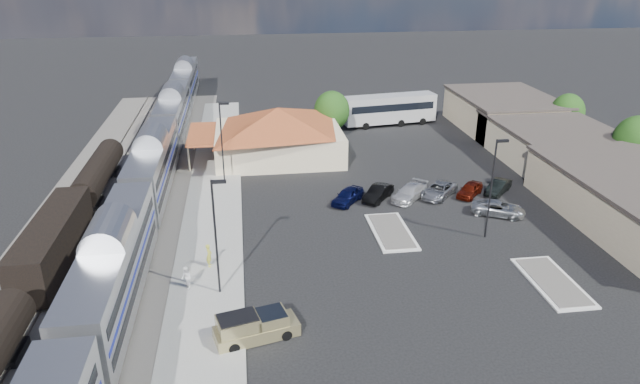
{
  "coord_description": "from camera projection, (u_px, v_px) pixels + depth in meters",
  "views": [
    {
      "loc": [
        -8.64,
        -42.45,
        23.12
      ],
      "look_at": [
        -1.96,
        5.57,
        2.8
      ],
      "focal_mm": 32.0,
      "sensor_mm": 36.0,
      "label": 1
    }
  ],
  "objects": [
    {
      "name": "parked_car_b",
      "position": [
        378.0,
        193.0,
        57.66
      ],
      "size": [
        4.0,
        4.5,
        1.48
      ],
      "primitive_type": "imported",
      "rotation": [
        0.0,
        0.0,
        -0.66
      ],
      "color": "black",
      "rests_on": "ground"
    },
    {
      "name": "ground",
      "position": [
        352.0,
        246.0,
        48.81
      ],
      "size": [
        280.0,
        280.0,
        0.0
      ],
      "primitive_type": "plane",
      "color": "black",
      "rests_on": "ground"
    },
    {
      "name": "traffic_island_south",
      "position": [
        391.0,
        231.0,
        51.11
      ],
      "size": [
        3.3,
        7.5,
        0.21
      ],
      "color": "silver",
      "rests_on": "ground"
    },
    {
      "name": "suv",
      "position": [
        498.0,
        208.0,
        54.29
      ],
      "size": [
        5.52,
        4.4,
        1.39
      ],
      "primitive_type": "imported",
      "rotation": [
        0.0,
        0.0,
        1.08
      ],
      "color": "#AFB3B8",
      "rests_on": "ground"
    },
    {
      "name": "traffic_island_north",
      "position": [
        553.0,
        282.0,
        43.24
      ],
      "size": [
        3.3,
        7.5,
        0.21
      ],
      "color": "silver",
      "rests_on": "ground"
    },
    {
      "name": "person_b",
      "position": [
        186.0,
        278.0,
        41.97
      ],
      "size": [
        0.97,
        1.06,
        1.77
      ],
      "primitive_type": "imported",
      "rotation": [
        0.0,
        0.0,
        -1.14
      ],
      "color": "white",
      "rests_on": "platform"
    },
    {
      "name": "pickup_truck",
      "position": [
        256.0,
        327.0,
        36.76
      ],
      "size": [
        5.73,
        3.23,
        1.87
      ],
      "rotation": [
        0.0,
        0.0,
        1.82
      ],
      "color": "tan",
      "rests_on": "ground"
    },
    {
      "name": "passenger_train",
      "position": [
        154.0,
        167.0,
        58.45
      ],
      "size": [
        3.0,
        104.0,
        5.55
      ],
      "color": "silver",
      "rests_on": "ground"
    },
    {
      "name": "railbed",
      "position": [
        116.0,
        220.0,
        53.43
      ],
      "size": [
        16.0,
        100.0,
        0.12
      ],
      "primitive_type": "cube",
      "color": "#4C4944",
      "rests_on": "ground"
    },
    {
      "name": "buildings_east",
      "position": [
        571.0,
        153.0,
        64.54
      ],
      "size": [
        14.4,
        51.4,
        4.8
      ],
      "color": "#C6B28C",
      "rests_on": "ground"
    },
    {
      "name": "person_a",
      "position": [
        209.0,
        255.0,
        44.95
      ],
      "size": [
        0.46,
        0.7,
        1.92
      ],
      "primitive_type": "imported",
      "rotation": [
        0.0,
        0.0,
        1.57
      ],
      "color": "gold",
      "rests_on": "platform"
    },
    {
      "name": "tree_depot",
      "position": [
        332.0,
        111.0,
        75.04
      ],
      "size": [
        4.71,
        4.71,
        6.63
      ],
      "color": "#382314",
      "rests_on": "ground"
    },
    {
      "name": "lamp_lot",
      "position": [
        493.0,
        181.0,
        48.29
      ],
      "size": [
        1.08,
        0.25,
        9.0
      ],
      "color": "black",
      "rests_on": "ground"
    },
    {
      "name": "lamp_plat_s",
      "position": [
        216.0,
        229.0,
        39.88
      ],
      "size": [
        1.08,
        0.25,
        9.0
      ],
      "color": "black",
      "rests_on": "ground"
    },
    {
      "name": "lamp_plat_n",
      "position": [
        222.0,
        136.0,
        59.98
      ],
      "size": [
        1.08,
        0.25,
        9.0
      ],
      "color": "black",
      "rests_on": "ground"
    },
    {
      "name": "platform",
      "position": [
        212.0,
        223.0,
        52.73
      ],
      "size": [
        5.5,
        92.0,
        0.18
      ],
      "primitive_type": "cube",
      "color": "gray",
      "rests_on": "ground"
    },
    {
      "name": "tree_east_c",
      "position": [
        567.0,
        112.0,
        75.43
      ],
      "size": [
        4.41,
        4.41,
        6.21
      ],
      "color": "#382314",
      "rests_on": "ground"
    },
    {
      "name": "parked_car_f",
      "position": [
        498.0,
        187.0,
        59.31
      ],
      "size": [
        3.99,
        4.02,
        1.38
      ],
      "primitive_type": "imported",
      "rotation": [
        0.0,
        0.0,
        -0.78
      ],
      "color": "black",
      "rests_on": "ground"
    },
    {
      "name": "station_depot",
      "position": [
        278.0,
        132.0,
        68.95
      ],
      "size": [
        18.35,
        12.24,
        6.2
      ],
      "color": "beige",
      "rests_on": "ground"
    },
    {
      "name": "coach_bus",
      "position": [
        389.0,
        108.0,
        82.3
      ],
      "size": [
        13.87,
        4.89,
        4.36
      ],
      "rotation": [
        0.0,
        0.0,
        1.72
      ],
      "color": "silver",
      "rests_on": "ground"
    },
    {
      "name": "parked_car_c",
      "position": [
        410.0,
        192.0,
        57.8
      ],
      "size": [
        4.98,
        5.07,
        1.47
      ],
      "primitive_type": "imported",
      "rotation": [
        0.0,
        0.0,
        -0.77
      ],
      "color": "silver",
      "rests_on": "ground"
    },
    {
      "name": "tree_east_b",
      "position": [
        636.0,
        140.0,
        62.46
      ],
      "size": [
        4.94,
        4.94,
        6.96
      ],
      "color": "#382314",
      "rests_on": "ground"
    },
    {
      "name": "parked_car_e",
      "position": [
        470.0,
        189.0,
        58.63
      ],
      "size": [
        3.98,
        4.13,
        1.39
      ],
      "primitive_type": "imported",
      "rotation": [
        0.0,
        0.0,
        -0.74
      ],
      "color": "#66180B",
      "rests_on": "ground"
    },
    {
      "name": "freight_cars",
      "position": [
        54.0,
        244.0,
        45.02
      ],
      "size": [
        2.8,
        46.0,
        4.0
      ],
      "color": "black",
      "rests_on": "ground"
    },
    {
      "name": "parked_car_a",
      "position": [
        348.0,
        196.0,
        56.98
      ],
      "size": [
        4.15,
        4.57,
        1.51
      ],
      "primitive_type": "imported",
      "rotation": [
        0.0,
        0.0,
        -0.67
      ],
      "color": "#0D1243",
      "rests_on": "ground"
    },
    {
      "name": "parked_car_d",
      "position": [
        439.0,
        190.0,
        58.49
      ],
      "size": [
        5.17,
        5.28,
        1.41
      ],
      "primitive_type": "imported",
      "rotation": [
        0.0,
        0.0,
        -0.76
      ],
      "color": "gray",
      "rests_on": "ground"
    }
  ]
}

